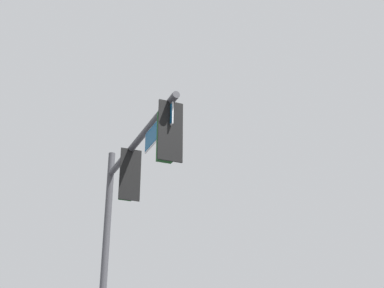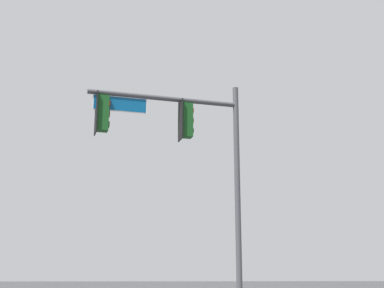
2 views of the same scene
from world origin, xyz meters
The scene contains 1 object.
signal_pole_near centered at (-6.93, -7.01, 5.42)m, with size 4.87×0.88×7.39m.
Camera 1 is at (4.90, -9.05, 1.57)m, focal length 50.00 mm.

